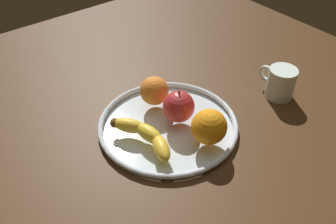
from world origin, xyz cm
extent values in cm
cube|color=#452A13|center=(0.00, 0.00, -2.00)|extent=(139.86, 139.86, 4.00)
cylinder|color=silver|center=(0.00, 0.00, 0.30)|extent=(31.16, 31.16, 0.60)
torus|color=silver|center=(0.00, 0.00, 1.20)|extent=(32.46, 32.46, 1.20)
ellipsoid|color=yellow|center=(-7.00, 7.26, 3.43)|extent=(8.18, 5.76, 3.26)
ellipsoid|color=yellow|center=(-1.84, 6.66, 3.43)|extent=(7.89, 4.28, 3.26)
ellipsoid|color=yellow|center=(2.96, 8.68, 3.43)|extent=(7.94, 7.15, 3.26)
ellipsoid|color=brown|center=(5.64, 10.73, 3.43)|extent=(2.97, 3.03, 2.28)
sphere|color=red|center=(-0.58, -2.61, 5.47)|extent=(7.35, 7.35, 7.35)
cylinder|color=#593819|center=(-0.58, -2.61, 9.35)|extent=(0.44, 0.44, 1.20)
sphere|color=orange|center=(7.80, -1.93, 5.28)|extent=(6.96, 6.96, 6.96)
sphere|color=orange|center=(-9.98, -3.20, 5.67)|extent=(7.74, 7.74, 7.74)
cylinder|color=white|center=(-7.99, -29.95, 4.03)|extent=(7.02, 7.02, 8.07)
torus|color=white|center=(-3.28, -29.95, 4.44)|extent=(4.55, 1.00, 4.55)
camera|label=1|loc=(-49.05, 38.47, 57.53)|focal=38.82mm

